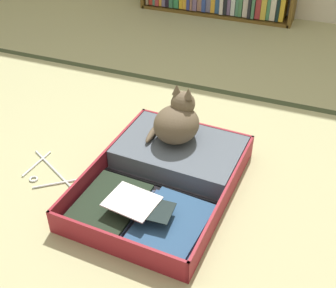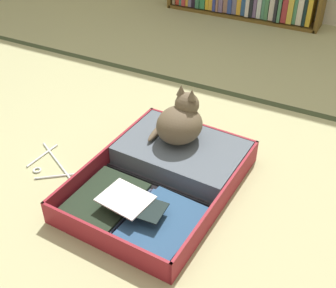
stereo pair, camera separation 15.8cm
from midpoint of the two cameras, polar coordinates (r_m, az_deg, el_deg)
The scene contains 5 objects.
ground_plane at distance 1.99m, azimuth -2.53°, elevation -5.49°, with size 10.00×10.00×0.00m, color tan.
tatami_border at distance 2.73m, azimuth 7.76°, elevation 7.01°, with size 4.80×0.05×0.00m.
open_suitcase at distance 2.00m, azimuth 2.40°, elevation -3.55°, with size 0.64×0.86×0.11m.
black_cat at distance 2.03m, azimuth 3.94°, elevation 2.83°, with size 0.26×0.27×0.26m.
clothes_hanger at distance 2.15m, azimuth -12.99°, elevation -2.75°, with size 0.33×0.26×0.01m.
Camera 2 is at (0.83, -1.24, 1.33)m, focal length 46.77 mm.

